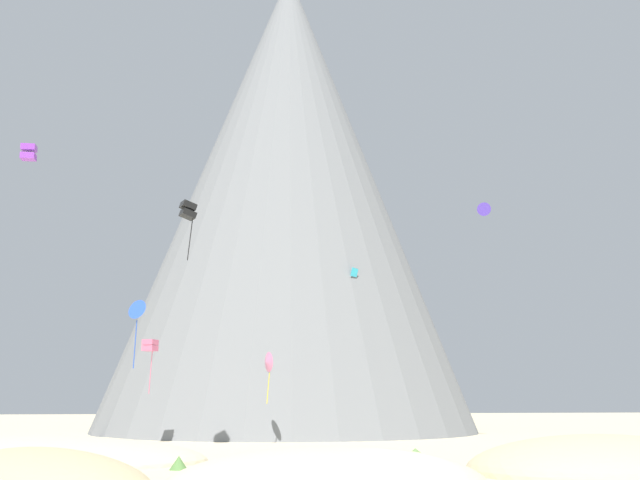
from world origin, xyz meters
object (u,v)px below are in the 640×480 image
Objects in this scene: kite_pink_low at (267,362)px; kite_indigo_mid at (484,209)px; kite_black_mid at (188,211)px; kite_blue_low at (138,311)px; kite_red_high at (258,181)px; kite_cyan_mid at (354,272)px; kite_violet_high at (29,152)px; rock_massif at (299,221)px; kite_rainbow_low at (150,346)px; bush_mid_center at (415,453)px; bush_low_patch at (19,470)px; bush_scatter_east at (346,462)px; bush_ridge_crest at (179,463)px; kite_green_mid at (361,243)px.

kite_pink_low is 30.09m from kite_indigo_mid.
kite_blue_low is (-3.65, -4.44, -9.52)m from kite_black_mid.
kite_red_high is 4.77× the size of kite_cyan_mid.
kite_violet_high is 37.83m from kite_cyan_mid.
rock_massif reaches higher than kite_red_high.
rock_massif is 13.47× the size of kite_rainbow_low.
bush_mid_center is 31.25m from kite_rainbow_low.
rock_massif is 12.43m from kite_red_high.
kite_cyan_mid is 0.21× the size of kite_rainbow_low.
kite_pink_low is at bearing -176.43° from kite_violet_high.
kite_red_high is 28.83m from kite_indigo_mid.
bush_mid_center is 0.34× the size of kite_rainbow_low.
kite_violet_high reaches higher than kite_cyan_mid.
bush_low_patch is at bearing 136.61° from kite_black_mid.
kite_rainbow_low reaches higher than bush_low_patch.
kite_blue_low reaches higher than kite_rainbow_low.
kite_indigo_mid is (13.27, -7.55, 6.25)m from kite_cyan_mid.
bush_scatter_east is 0.40× the size of kite_blue_low.
kite_indigo_mid reaches higher than kite_rainbow_low.
bush_scatter_east is 10.84m from bush_ridge_crest.
rock_massif is at bearing -80.84° from kite_blue_low.
kite_red_high reaches higher than kite_violet_high.
kite_red_high reaches higher than kite_cyan_mid.
kite_indigo_mid is (17.56, -24.59, -3.61)m from rock_massif.
kite_blue_low is (-3.80, 13.60, 10.81)m from bush_ridge_crest.
bush_low_patch is 0.56× the size of bush_mid_center.
kite_pink_low is at bearing -103.54° from rock_massif.
rock_massif reaches higher than kite_blue_low.
kite_rainbow_low is (-3.51, 28.70, 9.02)m from bush_ridge_crest.
kite_rainbow_low is (12.05, 3.83, -18.14)m from kite_violet_high.
kite_blue_low is (-20.97, 6.51, 10.87)m from bush_mid_center.
bush_scatter_east is 1.87× the size of bush_ridge_crest.
kite_green_mid is 0.70× the size of kite_violet_high.
rock_massif is 48.16m from kite_blue_low.
kite_violet_high is at bearing -135.59° from rock_massif.
kite_black_mid is 1.08× the size of kite_pink_low.
bush_ridge_crest is 0.22× the size of kite_black_mid.
rock_massif is (14.71, 54.53, 28.20)m from bush_ridge_crest.
kite_green_mid is 0.20× the size of kite_black_mid.
bush_scatter_east is 0.41× the size of kite_rainbow_low.
bush_scatter_east is 46.75m from kite_green_mid.
kite_rainbow_low reaches higher than kite_pink_low.
kite_violet_high is (-6.41, 26.29, 27.33)m from bush_low_patch.
bush_low_patch is at bearing -113.10° from rock_massif.
kite_violet_high is at bearing 151.48° from bush_mid_center.
bush_scatter_east is 43.64m from kite_indigo_mid.
bush_scatter_east is 1.97× the size of kite_cyan_mid.
rock_massif is (3.93, 53.39, 28.37)m from bush_scatter_east.
kite_blue_low is (-11.90, -30.74, -20.05)m from kite_red_high.
kite_black_mid is (-10.93, 16.91, 20.50)m from bush_scatter_east.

